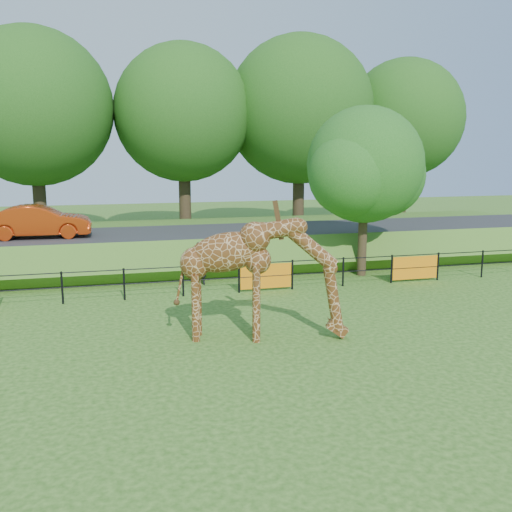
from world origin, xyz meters
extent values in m
plane|color=#265114|center=(0.00, 0.00, 0.00)|extent=(90.00, 90.00, 0.00)
cube|color=#265114|center=(0.00, 15.50, 0.65)|extent=(40.00, 9.00, 1.30)
cube|color=#28282A|center=(0.00, 14.00, 1.36)|extent=(40.00, 5.00, 0.12)
imported|color=#BD370D|center=(-5.21, 13.78, 2.11)|extent=(4.19, 1.52, 1.37)
imported|color=black|center=(0.84, 9.63, 0.82)|extent=(0.65, 0.48, 1.65)
cylinder|color=#2E2214|center=(7.50, 9.60, 1.60)|extent=(0.36, 0.36, 3.20)
sphere|color=#1B5C19|center=(7.50, 9.60, 4.46)|extent=(4.60, 4.60, 4.60)
sphere|color=#1B5C19|center=(8.65, 10.29, 4.00)|extent=(3.45, 3.45, 3.45)
sphere|color=#1B5C19|center=(6.58, 8.91, 4.12)|extent=(3.22, 3.22, 3.22)
cylinder|color=#2E2214|center=(-6.00, 22.00, 2.50)|extent=(0.70, 0.70, 5.00)
sphere|color=#164412|center=(-6.00, 22.00, 7.31)|extent=(8.40, 8.40, 8.40)
cylinder|color=#2E2214|center=(2.00, 22.00, 2.50)|extent=(0.70, 0.70, 5.00)
sphere|color=#164412|center=(2.00, 22.00, 7.14)|extent=(7.80, 7.80, 7.80)
cylinder|color=#2E2214|center=(9.00, 22.00, 2.50)|extent=(0.70, 0.70, 5.00)
sphere|color=#164412|center=(9.00, 22.00, 7.42)|extent=(8.80, 8.80, 8.80)
cylinder|color=#2E2214|center=(16.00, 22.00, 2.50)|extent=(0.70, 0.70, 5.00)
sphere|color=#164412|center=(16.00, 22.00, 7.04)|extent=(7.40, 7.40, 7.40)
camera|label=1|loc=(-2.45, -11.34, 4.99)|focal=40.00mm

